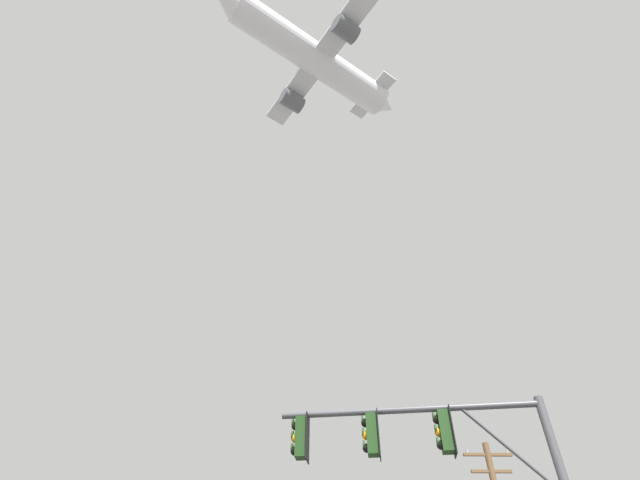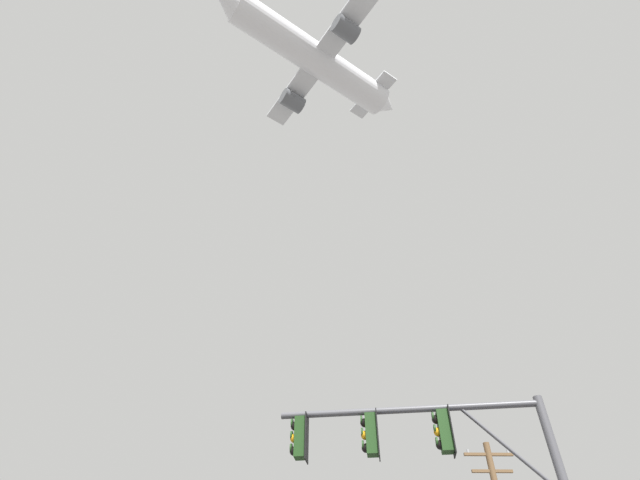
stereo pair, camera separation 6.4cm
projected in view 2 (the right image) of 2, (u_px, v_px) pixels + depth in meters
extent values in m
cylinder|color=#4C4C51|center=(407.00, 410.00, 10.97)|extent=(5.88, 1.00, 0.15)
cylinder|color=#4C4C51|center=(510.00, 449.00, 10.14)|extent=(1.83, 0.34, 1.98)
cube|color=#193814|center=(301.00, 438.00, 10.86)|extent=(0.30, 0.35, 0.90)
cylinder|color=#193814|center=(301.00, 416.00, 11.20)|extent=(0.05, 0.05, 0.12)
cube|color=black|center=(307.00, 437.00, 10.85)|extent=(0.09, 0.46, 1.04)
sphere|color=black|center=(295.00, 426.00, 11.06)|extent=(0.20, 0.20, 0.20)
cylinder|color=#193814|center=(292.00, 424.00, 11.10)|extent=(0.07, 0.21, 0.21)
sphere|color=orange|center=(294.00, 438.00, 10.87)|extent=(0.20, 0.20, 0.20)
cylinder|color=#193814|center=(292.00, 436.00, 10.92)|extent=(0.07, 0.21, 0.21)
sphere|color=black|center=(294.00, 451.00, 10.68)|extent=(0.20, 0.20, 0.20)
cylinder|color=#193814|center=(291.00, 449.00, 10.73)|extent=(0.07, 0.21, 0.21)
cube|color=#193814|center=(372.00, 435.00, 10.71)|extent=(0.30, 0.35, 0.90)
cylinder|color=#193814|center=(370.00, 412.00, 11.05)|extent=(0.05, 0.05, 0.12)
cube|color=black|center=(378.00, 434.00, 10.69)|extent=(0.09, 0.46, 1.04)
sphere|color=black|center=(365.00, 423.00, 10.90)|extent=(0.20, 0.20, 0.20)
cylinder|color=#193814|center=(362.00, 420.00, 10.95)|extent=(0.07, 0.21, 0.21)
sphere|color=orange|center=(365.00, 435.00, 10.71)|extent=(0.20, 0.20, 0.20)
cylinder|color=#193814|center=(362.00, 433.00, 10.76)|extent=(0.07, 0.21, 0.21)
sphere|color=black|center=(366.00, 448.00, 10.53)|extent=(0.20, 0.20, 0.20)
cylinder|color=#193814|center=(363.00, 445.00, 10.58)|extent=(0.07, 0.21, 0.21)
cube|color=#193814|center=(445.00, 431.00, 10.55)|extent=(0.30, 0.35, 0.90)
cylinder|color=#193814|center=(441.00, 409.00, 10.89)|extent=(0.05, 0.05, 0.12)
cube|color=black|center=(451.00, 431.00, 10.54)|extent=(0.09, 0.46, 1.04)
sphere|color=black|center=(436.00, 419.00, 10.75)|extent=(0.20, 0.20, 0.20)
cylinder|color=#193814|center=(433.00, 417.00, 10.79)|extent=(0.07, 0.21, 0.21)
sphere|color=orange|center=(438.00, 432.00, 10.56)|extent=(0.20, 0.20, 0.20)
cylinder|color=#193814|center=(435.00, 429.00, 10.61)|extent=(0.07, 0.21, 0.21)
sphere|color=black|center=(440.00, 445.00, 10.37)|extent=(0.20, 0.20, 0.20)
cylinder|color=#193814|center=(437.00, 442.00, 10.42)|extent=(0.07, 0.21, 0.21)
cube|color=brown|center=(488.00, 454.00, 21.16)|extent=(2.20, 0.12, 0.12)
cube|color=brown|center=(492.00, 471.00, 20.70)|extent=(1.80, 0.12, 0.12)
cylinder|color=gray|center=(468.00, 452.00, 21.23)|extent=(0.10, 0.10, 0.18)
cylinder|color=gray|center=(508.00, 452.00, 21.25)|extent=(0.10, 0.10, 0.18)
cylinder|color=white|center=(313.00, 58.00, 49.32)|extent=(16.81, 12.81, 3.22)
cone|color=white|center=(226.00, 0.00, 44.99)|extent=(3.55, 3.77, 3.06)
cone|color=white|center=(386.00, 106.00, 53.60)|extent=(3.20, 3.39, 2.74)
cube|color=silver|center=(317.00, 63.00, 49.21)|extent=(11.41, 15.41, 0.36)
cylinder|color=#595B60|center=(346.00, 29.00, 45.63)|extent=(3.02, 2.85, 1.81)
cylinder|color=#595B60|center=(292.00, 101.00, 51.51)|extent=(3.02, 2.85, 1.81)
cube|color=navy|center=(370.00, 87.00, 53.89)|extent=(2.47, 1.78, 3.82)
cube|color=silver|center=(373.00, 95.00, 52.98)|extent=(4.88, 6.02, 0.20)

